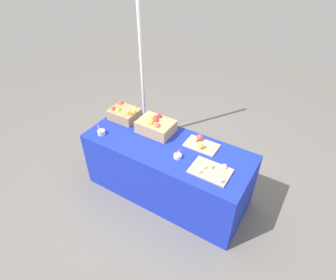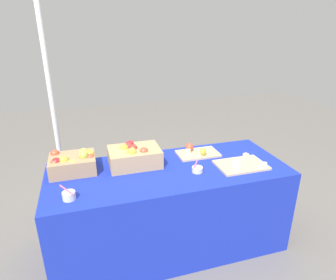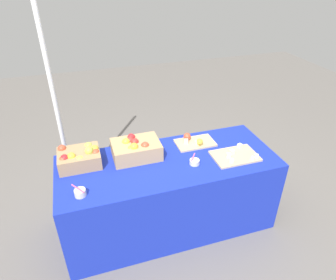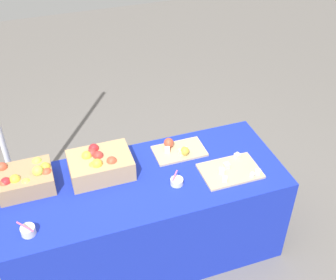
{
  "view_description": "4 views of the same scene",
  "coord_description": "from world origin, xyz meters",
  "px_view_note": "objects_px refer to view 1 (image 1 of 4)",
  "views": [
    {
      "loc": [
        1.28,
        -2.06,
        2.74
      ],
      "look_at": [
        -0.02,
        0.04,
        0.78
      ],
      "focal_mm": 30.59,
      "sensor_mm": 36.0,
      "label": 1
    },
    {
      "loc": [
        -0.6,
        -1.96,
        1.8
      ],
      "look_at": [
        -0.01,
        -0.02,
        0.99
      ],
      "focal_mm": 30.7,
      "sensor_mm": 36.0,
      "label": 2
    },
    {
      "loc": [
        -0.65,
        -2.03,
        2.25
      ],
      "look_at": [
        -0.01,
        -0.0,
        0.95
      ],
      "focal_mm": 32.17,
      "sensor_mm": 36.0,
      "label": 3
    },
    {
      "loc": [
        -0.53,
        -2.03,
        2.7
      ],
      "look_at": [
        0.18,
        0.03,
        1.0
      ],
      "focal_mm": 46.11,
      "sensor_mm": 36.0,
      "label": 4
    }
  ],
  "objects_px": {
    "apple_crate_left": "(124,113)",
    "cutting_board_front": "(211,171)",
    "sample_bowl_near": "(178,156)",
    "sample_bowl_mid": "(101,132)",
    "cutting_board_back": "(201,144)",
    "tent_pole": "(142,69)",
    "apple_crate_middle": "(156,126)"
  },
  "relations": [
    {
      "from": "sample_bowl_near",
      "to": "sample_bowl_mid",
      "type": "bearing_deg",
      "value": -173.22
    },
    {
      "from": "cutting_board_back",
      "to": "apple_crate_left",
      "type": "bearing_deg",
      "value": -179.03
    },
    {
      "from": "cutting_board_front",
      "to": "tent_pole",
      "type": "distance_m",
      "value": 1.75
    },
    {
      "from": "apple_crate_middle",
      "to": "sample_bowl_near",
      "type": "height_order",
      "value": "apple_crate_middle"
    },
    {
      "from": "cutting_board_back",
      "to": "sample_bowl_near",
      "type": "xyz_separation_m",
      "value": [
        -0.12,
        -0.3,
        -0.0
      ]
    },
    {
      "from": "sample_bowl_near",
      "to": "sample_bowl_mid",
      "type": "distance_m",
      "value": 0.96
    },
    {
      "from": "apple_crate_left",
      "to": "cutting_board_front",
      "type": "distance_m",
      "value": 1.34
    },
    {
      "from": "apple_crate_middle",
      "to": "cutting_board_back",
      "type": "bearing_deg",
      "value": 4.22
    },
    {
      "from": "apple_crate_left",
      "to": "tent_pole",
      "type": "distance_m",
      "value": 0.69
    },
    {
      "from": "apple_crate_left",
      "to": "apple_crate_middle",
      "type": "distance_m",
      "value": 0.48
    },
    {
      "from": "sample_bowl_mid",
      "to": "tent_pole",
      "type": "bearing_deg",
      "value": 96.81
    },
    {
      "from": "apple_crate_middle",
      "to": "cutting_board_back",
      "type": "relative_size",
      "value": 1.13
    },
    {
      "from": "apple_crate_middle",
      "to": "tent_pole",
      "type": "bearing_deg",
      "value": 134.98
    },
    {
      "from": "apple_crate_left",
      "to": "cutting_board_front",
      "type": "bearing_deg",
      "value": -12.81
    },
    {
      "from": "cutting_board_front",
      "to": "sample_bowl_mid",
      "type": "bearing_deg",
      "value": -175.6
    },
    {
      "from": "sample_bowl_mid",
      "to": "tent_pole",
      "type": "height_order",
      "value": "tent_pole"
    },
    {
      "from": "cutting_board_front",
      "to": "apple_crate_middle",
      "type": "bearing_deg",
      "value": 161.8
    },
    {
      "from": "cutting_board_back",
      "to": "tent_pole",
      "type": "bearing_deg",
      "value": 153.94
    },
    {
      "from": "cutting_board_back",
      "to": "sample_bowl_near",
      "type": "bearing_deg",
      "value": -111.58
    },
    {
      "from": "cutting_board_back",
      "to": "sample_bowl_near",
      "type": "relative_size",
      "value": 3.97
    },
    {
      "from": "apple_crate_middle",
      "to": "sample_bowl_mid",
      "type": "relative_size",
      "value": 3.62
    },
    {
      "from": "apple_crate_middle",
      "to": "cutting_board_front",
      "type": "height_order",
      "value": "apple_crate_middle"
    },
    {
      "from": "apple_crate_left",
      "to": "cutting_board_back",
      "type": "height_order",
      "value": "apple_crate_left"
    },
    {
      "from": "apple_crate_middle",
      "to": "cutting_board_front",
      "type": "bearing_deg",
      "value": -18.2
    },
    {
      "from": "sample_bowl_near",
      "to": "apple_crate_left",
      "type": "bearing_deg",
      "value": 162.75
    },
    {
      "from": "cutting_board_back",
      "to": "cutting_board_front",
      "type": "bearing_deg",
      "value": -50.13
    },
    {
      "from": "apple_crate_middle",
      "to": "sample_bowl_mid",
      "type": "distance_m",
      "value": 0.63
    },
    {
      "from": "apple_crate_middle",
      "to": "apple_crate_left",
      "type": "bearing_deg",
      "value": 177.1
    },
    {
      "from": "apple_crate_middle",
      "to": "sample_bowl_near",
      "type": "bearing_deg",
      "value": -30.44
    },
    {
      "from": "apple_crate_middle",
      "to": "tent_pole",
      "type": "xyz_separation_m",
      "value": [
        -0.62,
        0.62,
        0.31
      ]
    },
    {
      "from": "apple_crate_left",
      "to": "cutting_board_front",
      "type": "xyz_separation_m",
      "value": [
        1.3,
        -0.3,
        -0.06
      ]
    },
    {
      "from": "apple_crate_left",
      "to": "sample_bowl_mid",
      "type": "relative_size",
      "value": 3.03
    }
  ]
}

